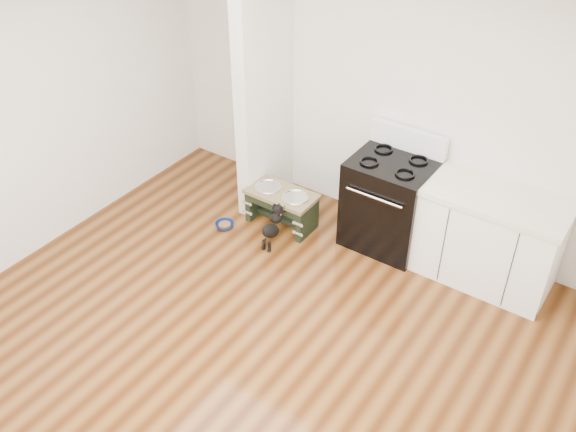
# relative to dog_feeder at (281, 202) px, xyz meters

# --- Properties ---
(ground) EXTENTS (5.00, 5.00, 0.00)m
(ground) POSITION_rel_dog_feeder_xyz_m (0.76, -1.79, -0.28)
(ground) COLOR #44210C
(ground) RESTS_ON ground
(room_shell) EXTENTS (5.00, 5.00, 5.00)m
(room_shell) POSITION_rel_dog_feeder_xyz_m (0.76, -1.79, 1.34)
(room_shell) COLOR silver
(room_shell) RESTS_ON ground
(partition_wall) EXTENTS (0.15, 0.80, 2.70)m
(partition_wall) POSITION_rel_dog_feeder_xyz_m (-0.41, 0.31, 1.07)
(partition_wall) COLOR silver
(partition_wall) RESTS_ON ground
(oven_range) EXTENTS (0.76, 0.69, 1.14)m
(oven_range) POSITION_rel_dog_feeder_xyz_m (1.01, 0.37, 0.20)
(oven_range) COLOR black
(oven_range) RESTS_ON ground
(cabinet_run) EXTENTS (1.24, 0.64, 0.91)m
(cabinet_run) POSITION_rel_dog_feeder_xyz_m (1.99, 0.39, 0.17)
(cabinet_run) COLOR white
(cabinet_run) RESTS_ON ground
(dog_feeder) EXTENTS (0.71, 0.38, 0.41)m
(dog_feeder) POSITION_rel_dog_feeder_xyz_m (0.00, 0.00, 0.00)
(dog_feeder) COLOR black
(dog_feeder) RESTS_ON ground
(puppy) EXTENTS (0.12, 0.37, 0.43)m
(puppy) POSITION_rel_dog_feeder_xyz_m (0.13, -0.33, -0.04)
(puppy) COLOR black
(puppy) RESTS_ON ground
(floor_bowl) EXTENTS (0.24, 0.24, 0.06)m
(floor_bowl) POSITION_rel_dog_feeder_xyz_m (-0.44, -0.39, -0.25)
(floor_bowl) COLOR navy
(floor_bowl) RESTS_ON ground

